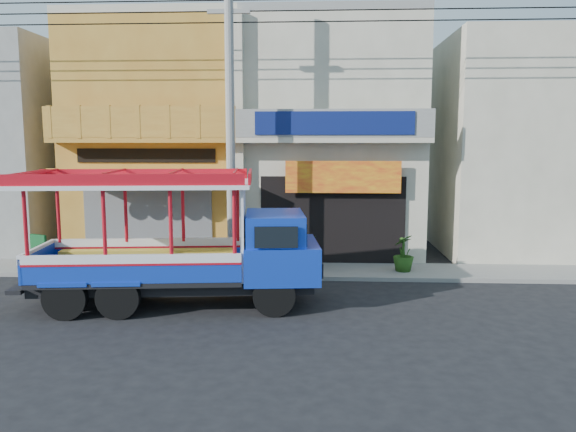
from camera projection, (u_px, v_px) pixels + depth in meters
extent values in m
plane|color=black|center=(253.00, 311.00, 13.32)|extent=(90.00, 90.00, 0.00)
cube|color=slate|center=(268.00, 270.00, 17.28)|extent=(30.00, 2.00, 0.12)
cube|color=#B37627|center=(170.00, 141.00, 20.92)|extent=(6.00, 6.00, 8.00)
cube|color=#595B5E|center=(148.00, 222.00, 18.28)|extent=(4.20, 0.10, 2.60)
cube|color=orange|center=(139.00, 172.00, 17.34)|extent=(5.20, 1.50, 0.31)
cube|color=#B37627|center=(142.00, 140.00, 17.60)|extent=(6.00, 0.70, 0.18)
cube|color=#B37627|center=(139.00, 122.00, 17.23)|extent=(6.00, 0.12, 0.95)
cube|color=black|center=(146.00, 156.00, 17.98)|extent=(4.50, 0.04, 0.45)
cube|color=#B6AF95|center=(167.00, 27.00, 20.37)|extent=(6.00, 6.00, 0.24)
cube|color=#B6AF95|center=(331.00, 141.00, 20.60)|extent=(6.00, 6.00, 8.00)
cube|color=black|center=(333.00, 220.00, 17.95)|extent=(4.60, 0.12, 2.80)
cube|color=yellow|center=(343.00, 177.00, 17.47)|extent=(3.60, 0.05, 1.00)
cube|color=#B6AF95|center=(334.00, 140.00, 17.28)|extent=(6.00, 0.70, 0.18)
cube|color=gray|center=(334.00, 123.00, 16.92)|extent=(6.00, 0.12, 0.85)
cube|color=navy|center=(334.00, 123.00, 16.85)|extent=(4.80, 0.06, 0.70)
cube|color=gray|center=(332.00, 25.00, 20.06)|extent=(6.00, 6.00, 0.24)
cube|color=#B6AF95|center=(238.00, 141.00, 17.65)|extent=(0.35, 0.30, 8.00)
cube|color=#B6AF95|center=(525.00, 147.00, 20.26)|extent=(6.00, 6.00, 7.60)
cylinder|color=gray|center=(230.00, 124.00, 16.04)|extent=(0.26, 0.26, 9.00)
cube|color=gray|center=(229.00, 11.00, 15.63)|extent=(1.20, 0.12, 0.12)
cylinder|color=black|center=(264.00, 22.00, 15.62)|extent=(28.00, 0.04, 0.04)
cylinder|color=black|center=(264.00, 11.00, 15.58)|extent=(28.00, 0.04, 0.04)
cylinder|color=black|center=(264.00, 0.00, 15.54)|extent=(28.00, 0.04, 0.04)
cylinder|color=black|center=(274.00, 295.00, 12.90)|extent=(1.01, 0.38, 0.98)
cylinder|color=black|center=(272.00, 276.00, 14.75)|extent=(1.01, 0.38, 0.98)
cylinder|color=black|center=(118.00, 298.00, 12.72)|extent=(1.01, 0.38, 0.98)
cylinder|color=black|center=(136.00, 278.00, 14.57)|extent=(1.01, 0.38, 0.98)
cylinder|color=black|center=(65.00, 298.00, 12.66)|extent=(1.01, 0.38, 0.98)
cylinder|color=black|center=(90.00, 278.00, 14.51)|extent=(1.01, 0.38, 0.98)
cube|color=black|center=(176.00, 282.00, 13.69)|extent=(6.75, 2.32, 0.28)
cube|color=blue|center=(281.00, 259.00, 13.75)|extent=(1.99, 2.34, 0.89)
cube|color=blue|center=(275.00, 228.00, 13.64)|extent=(1.58, 2.13, 0.74)
cube|color=black|center=(303.00, 230.00, 13.68)|extent=(0.24, 1.73, 0.54)
cube|color=black|center=(143.00, 275.00, 13.62)|extent=(5.07, 2.67, 0.12)
cube|color=blue|center=(132.00, 271.00, 12.54)|extent=(4.85, 0.59, 0.59)
cube|color=white|center=(132.00, 259.00, 12.51)|extent=(4.85, 0.60, 0.22)
cube|color=blue|center=(150.00, 253.00, 14.61)|extent=(4.85, 0.59, 0.59)
cube|color=white|center=(150.00, 242.00, 14.57)|extent=(4.85, 0.60, 0.22)
cylinder|color=red|center=(25.00, 224.00, 12.30)|extent=(0.10, 0.10, 1.57)
cylinder|color=red|center=(58.00, 212.00, 14.32)|extent=(0.10, 0.10, 1.57)
cube|color=white|center=(243.00, 229.00, 13.60)|extent=(0.29, 1.99, 2.21)
cube|color=white|center=(135.00, 184.00, 13.32)|extent=(5.68, 2.98, 0.10)
cube|color=red|center=(135.00, 177.00, 13.30)|extent=(5.48, 2.86, 0.26)
cube|color=black|center=(40.00, 266.00, 17.43)|extent=(0.64, 0.52, 0.10)
cube|color=#0B411A|center=(39.00, 249.00, 17.36)|extent=(0.64, 0.36, 0.93)
imported|color=#254E16|center=(300.00, 252.00, 17.12)|extent=(1.23, 1.18, 1.06)
imported|color=#254E16|center=(404.00, 253.00, 16.85)|extent=(0.87, 0.87, 1.11)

